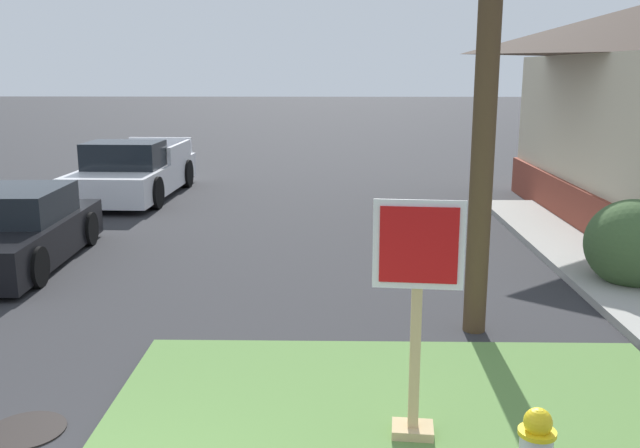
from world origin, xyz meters
name	(u,v)px	position (x,y,z in m)	size (l,w,h in m)	color
grass_corner_patch	(412,444)	(2.55, 1.81, 0.04)	(5.59, 4.41, 0.08)	#567F3D
stop_sign	(416,324)	(2.56, 1.90, 1.10)	(0.74, 0.31, 2.10)	tan
manhole_cover	(26,430)	(-0.91, 2.04, 0.01)	(0.70, 0.70, 0.02)	black
parked_sedan_black	(15,232)	(-3.46, 7.52, 0.54)	(1.98, 4.15, 1.25)	black
pickup_truck_white	(134,173)	(-3.21, 13.68, 0.62)	(2.26, 5.15, 1.48)	silver
shrub_by_curb	(634,244)	(6.32, 6.39, 0.67)	(1.43, 1.43, 1.34)	#3C572F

